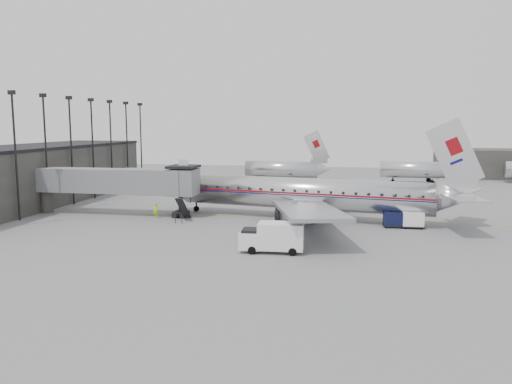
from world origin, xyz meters
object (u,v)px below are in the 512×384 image
at_px(airliner, 308,194).
at_px(ramp_worker, 156,211).
at_px(service_van, 273,237).
at_px(baggage_cart_white, 413,219).
at_px(baggage_cart_navy, 393,219).

height_order(airliner, ramp_worker, airliner).
bearing_deg(service_van, ramp_worker, 138.21).
xyz_separation_m(airliner, ramp_worker, (-18.26, -2.97, -2.13)).
relative_size(service_van, baggage_cart_white, 2.44).
distance_m(airliner, baggage_cart_white, 12.37).
bearing_deg(ramp_worker, service_van, -74.92).
relative_size(airliner, ramp_worker, 20.46).
xyz_separation_m(baggage_cart_navy, baggage_cart_white, (2.08, -0.00, 0.07)).
height_order(baggage_cart_navy, ramp_worker, ramp_worker).
bearing_deg(airliner, service_van, -86.65).
bearing_deg(baggage_cart_navy, ramp_worker, 174.38).
bearing_deg(baggage_cart_navy, service_van, -136.31).
xyz_separation_m(baggage_cart_white, ramp_worker, (-30.04, 0.20, -0.05)).
xyz_separation_m(airliner, baggage_cart_white, (11.77, -3.17, -2.08)).
distance_m(airliner, ramp_worker, 18.63).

